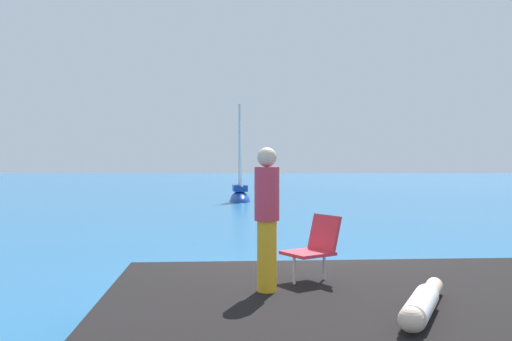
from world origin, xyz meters
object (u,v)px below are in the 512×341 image
Objects in this scene: person_sunbather at (422,304)px; person_standing at (267,215)px; sailboat_near at (240,195)px; beach_chair at (315,245)px.

person_standing is (-1.46, 0.97, 0.75)m from person_sunbather.
sailboat_near is 22.92m from beach_chair.
person_standing reaches higher than beach_chair.
sailboat_near is 23.45m from person_standing.
beach_chair is (-0.87, 1.52, 0.33)m from person_sunbather.
sailboat_near is at bearing -149.89° from person_standing.
beach_chair is (0.60, 0.55, -0.42)m from person_standing.
person_standing is at bearing 8.50° from beach_chair.
sailboat_near is at bearing 29.95° from person_sunbather.
beach_chair is at bearing 53.51° from person_sunbather.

